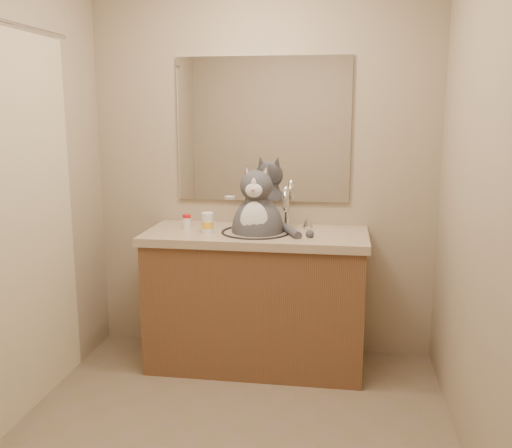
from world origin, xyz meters
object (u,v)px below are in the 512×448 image
(pill_bottle_redcap, at_px, (187,222))
(pill_bottle_orange, at_px, (208,223))
(grey_canister, at_px, (208,224))
(cat, at_px, (258,225))

(pill_bottle_redcap, distance_m, pill_bottle_orange, 0.19)
(pill_bottle_redcap, height_order, grey_canister, pill_bottle_redcap)
(cat, distance_m, pill_bottle_orange, 0.30)
(pill_bottle_orange, distance_m, grey_canister, 0.12)
(cat, relative_size, pill_bottle_orange, 5.12)
(pill_bottle_redcap, relative_size, pill_bottle_orange, 0.73)
(cat, xyz_separation_m, pill_bottle_orange, (-0.29, -0.07, 0.02))
(pill_bottle_orange, bearing_deg, pill_bottle_redcap, 147.71)
(cat, bearing_deg, grey_canister, 173.87)
(pill_bottle_redcap, bearing_deg, pill_bottle_orange, -32.29)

